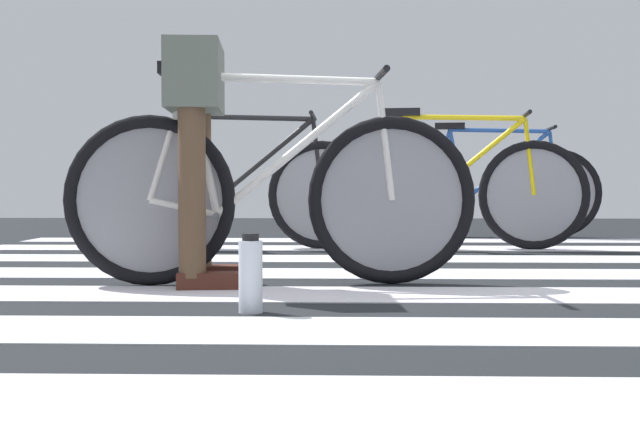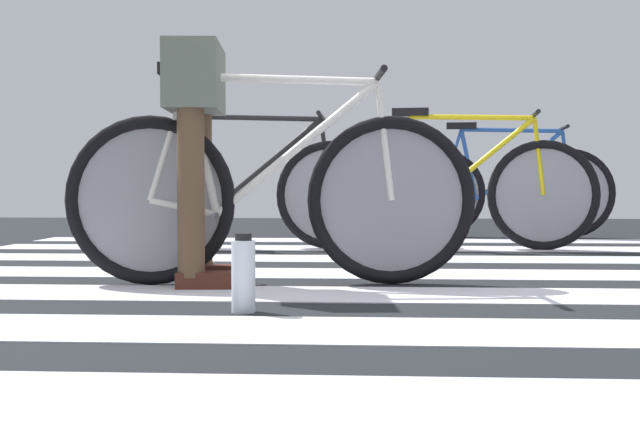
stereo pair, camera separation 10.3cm
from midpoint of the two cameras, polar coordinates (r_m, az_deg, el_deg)
ground at (r=3.25m, az=3.75°, el=-5.67°), size 18.00×14.00×0.02m
crosswalk_markings at (r=3.06m, az=4.17°, el=-5.92°), size 5.46×6.51×0.00m
bicycle_1_of_4 at (r=3.37m, az=-2.71°, el=1.34°), size 1.73×0.52×0.93m
cyclist_1_of_4 at (r=3.40m, az=-7.99°, el=5.86°), size 0.34×0.43×1.01m
bicycle_2_of_4 at (r=5.31m, az=-4.27°, el=1.56°), size 1.74×0.52×0.93m
bicycle_3_of_4 at (r=5.34m, az=10.72°, el=1.53°), size 1.73×0.52×0.93m
bicycle_4_of_4 at (r=6.65m, az=13.47°, el=1.59°), size 1.73×0.52×0.93m
water_bottle at (r=2.65m, az=-4.40°, el=-4.45°), size 0.08×0.08×0.26m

